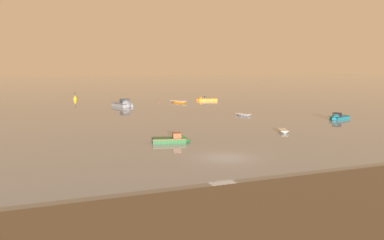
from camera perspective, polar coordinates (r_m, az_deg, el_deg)
ground_plane at (r=36.19m, az=4.89°, el=-5.43°), size 800.00×800.00×0.00m
mudflat_shore at (r=20.92m, az=15.88°, el=-15.16°), size 287.24×16.57×0.20m
motorboat_moored_0 at (r=66.74m, az=20.12°, el=0.27°), size 4.56×2.81×1.64m
motorboat_moored_1 at (r=43.38m, az=-2.45°, el=-2.93°), size 4.43×2.40×1.60m
motorboat_moored_2 at (r=84.58m, az=-9.68°, el=2.13°), size 3.81×6.94×2.51m
rowboat_moored_0 at (r=68.45m, az=7.35°, el=0.73°), size 1.91×3.13×0.47m
rowboat_moored_1 at (r=93.14m, az=-1.95°, el=2.60°), size 3.15×4.76×0.71m
motorboat_moored_4 at (r=98.67m, az=1.81°, el=2.90°), size 5.62×3.13×1.83m
rowboat_moored_2 at (r=51.77m, az=12.89°, el=-1.55°), size 2.05×3.00×0.45m
channel_buoy at (r=105.70m, az=-16.39°, el=3.02°), size 0.90×0.90×2.30m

